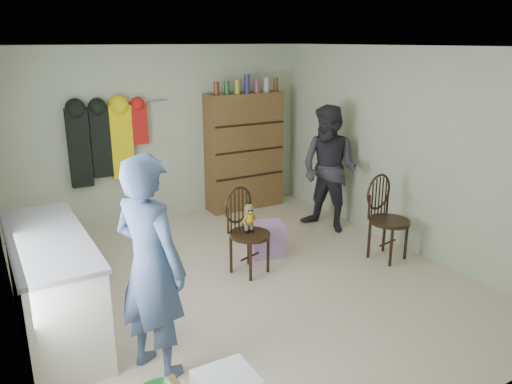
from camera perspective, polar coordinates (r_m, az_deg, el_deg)
ground_plane at (r=5.59m, az=-1.22°, el=-10.26°), size 5.00×5.00×0.00m
room_walls at (r=5.53m, az=-3.99°, el=6.73°), size 5.00×5.00×5.00m
counter at (r=4.86m, az=-22.18°, el=-9.83°), size 0.64×1.86×0.94m
chair_front at (r=5.62m, az=-1.12°, el=-3.93°), size 0.55×0.55×0.99m
chair_far at (r=6.19m, az=14.59°, el=-2.49°), size 0.53×0.53×1.03m
striped_bag at (r=6.18m, az=1.29°, el=-5.39°), size 0.46×0.39×0.42m
person_left at (r=3.93m, az=-11.96°, el=-8.42°), size 0.68×0.78×1.79m
person_right at (r=6.89m, az=8.36°, el=2.60°), size 0.92×1.02×1.74m
dresser at (r=7.76m, az=-1.34°, el=4.73°), size 1.20×0.39×2.08m
coat_rack at (r=7.04m, az=-16.77°, el=5.55°), size 1.42×0.12×1.09m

